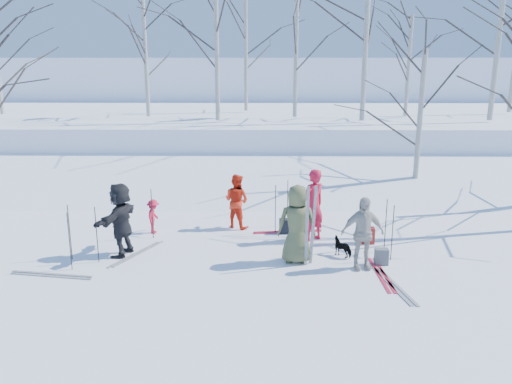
{
  "coord_description": "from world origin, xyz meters",
  "views": [
    {
      "loc": [
        0.16,
        -10.95,
        4.44
      ],
      "look_at": [
        0.0,
        1.5,
        1.3
      ],
      "focal_mm": 35.0,
      "sensor_mm": 36.0,
      "label": 1
    }
  ],
  "objects_px": {
    "skier_olive_center": "(297,224)",
    "skier_red_seated": "(154,216)",
    "skier_cream_east": "(362,233)",
    "skier_red_north": "(313,205)",
    "backpack_dark": "(285,226)",
    "skier_redor_behind": "(237,201)",
    "dog": "(343,247)",
    "backpack_red": "(368,235)",
    "skier_grey_west": "(121,219)",
    "backpack_grey": "(381,257)"
  },
  "relations": [
    {
      "from": "dog",
      "to": "skier_olive_center",
      "type": "bearing_deg",
      "value": -29.34
    },
    {
      "from": "skier_red_seated",
      "to": "skier_grey_west",
      "type": "bearing_deg",
      "value": 168.61
    },
    {
      "from": "skier_grey_west",
      "to": "backpack_grey",
      "type": "height_order",
      "value": "skier_grey_west"
    },
    {
      "from": "skier_redor_behind",
      "to": "backpack_red",
      "type": "bearing_deg",
      "value": -169.41
    },
    {
      "from": "skier_red_seated",
      "to": "skier_grey_west",
      "type": "relative_size",
      "value": 0.53
    },
    {
      "from": "skier_grey_west",
      "to": "backpack_dark",
      "type": "bearing_deg",
      "value": 126.44
    },
    {
      "from": "backpack_dark",
      "to": "skier_red_north",
      "type": "bearing_deg",
      "value": -38.61
    },
    {
      "from": "skier_olive_center",
      "to": "skier_redor_behind",
      "type": "distance_m",
      "value": 2.99
    },
    {
      "from": "skier_olive_center",
      "to": "dog",
      "type": "xyz_separation_m",
      "value": [
        1.14,
        0.37,
        -0.69
      ]
    },
    {
      "from": "skier_red_north",
      "to": "skier_red_seated",
      "type": "relative_size",
      "value": 2.01
    },
    {
      "from": "skier_red_north",
      "to": "skier_grey_west",
      "type": "xyz_separation_m",
      "value": [
        -4.7,
        -1.13,
        -0.06
      ]
    },
    {
      "from": "skier_olive_center",
      "to": "dog",
      "type": "height_order",
      "value": "skier_olive_center"
    },
    {
      "from": "backpack_red",
      "to": "skier_red_north",
      "type": "bearing_deg",
      "value": 170.42
    },
    {
      "from": "skier_red_seated",
      "to": "backpack_red",
      "type": "relative_size",
      "value": 2.25
    },
    {
      "from": "skier_redor_behind",
      "to": "skier_grey_west",
      "type": "bearing_deg",
      "value": 70.28
    },
    {
      "from": "skier_olive_center",
      "to": "skier_red_seated",
      "type": "xyz_separation_m",
      "value": [
        -3.77,
        2.03,
        -0.45
      ]
    },
    {
      "from": "skier_olive_center",
      "to": "skier_redor_behind",
      "type": "bearing_deg",
      "value": -58.13
    },
    {
      "from": "skier_red_seated",
      "to": "skier_redor_behind",
      "type": "bearing_deg",
      "value": -73.63
    },
    {
      "from": "skier_grey_west",
      "to": "skier_redor_behind",
      "type": "bearing_deg",
      "value": 143.14
    },
    {
      "from": "skier_cream_east",
      "to": "backpack_dark",
      "type": "height_order",
      "value": "skier_cream_east"
    },
    {
      "from": "skier_redor_behind",
      "to": "backpack_grey",
      "type": "relative_size",
      "value": 4.05
    },
    {
      "from": "backpack_grey",
      "to": "dog",
      "type": "bearing_deg",
      "value": 147.46
    },
    {
      "from": "skier_cream_east",
      "to": "skier_red_north",
      "type": "bearing_deg",
      "value": 108.56
    },
    {
      "from": "skier_olive_center",
      "to": "skier_red_north",
      "type": "xyz_separation_m",
      "value": [
        0.51,
        1.52,
        0.03
      ]
    },
    {
      "from": "skier_cream_east",
      "to": "dog",
      "type": "bearing_deg",
      "value": 103.84
    },
    {
      "from": "skier_olive_center",
      "to": "skier_red_seated",
      "type": "distance_m",
      "value": 4.3
    },
    {
      "from": "skier_olive_center",
      "to": "backpack_grey",
      "type": "bearing_deg",
      "value": 176.97
    },
    {
      "from": "skier_olive_center",
      "to": "skier_grey_west",
      "type": "bearing_deg",
      "value": -4.21
    },
    {
      "from": "skier_red_north",
      "to": "backpack_red",
      "type": "distance_m",
      "value": 1.61
    },
    {
      "from": "skier_olive_center",
      "to": "dog",
      "type": "distance_m",
      "value": 1.38
    },
    {
      "from": "skier_redor_behind",
      "to": "backpack_dark",
      "type": "distance_m",
      "value": 1.56
    },
    {
      "from": "backpack_dark",
      "to": "skier_cream_east",
      "type": "bearing_deg",
      "value": -56.79
    },
    {
      "from": "skier_red_seated",
      "to": "backpack_dark",
      "type": "relative_size",
      "value": 2.36
    },
    {
      "from": "skier_red_seated",
      "to": "skier_olive_center",
      "type": "bearing_deg",
      "value": -115.42
    },
    {
      "from": "backpack_red",
      "to": "backpack_grey",
      "type": "distance_m",
      "value": 1.42
    },
    {
      "from": "backpack_red",
      "to": "skier_olive_center",
      "type": "bearing_deg",
      "value": -146.37
    },
    {
      "from": "backpack_dark",
      "to": "skier_red_seated",
      "type": "bearing_deg",
      "value": -179.46
    },
    {
      "from": "skier_olive_center",
      "to": "backpack_grey",
      "type": "xyz_separation_m",
      "value": [
        1.95,
        -0.14,
        -0.73
      ]
    },
    {
      "from": "dog",
      "to": "skier_cream_east",
      "type": "bearing_deg",
      "value": 63.76
    },
    {
      "from": "skier_red_seated",
      "to": "backpack_grey",
      "type": "height_order",
      "value": "skier_red_seated"
    },
    {
      "from": "skier_red_north",
      "to": "backpack_grey",
      "type": "relative_size",
      "value": 5.0
    },
    {
      "from": "skier_red_seated",
      "to": "backpack_dark",
      "type": "xyz_separation_m",
      "value": [
        3.6,
        0.03,
        -0.27
      ]
    },
    {
      "from": "skier_redor_behind",
      "to": "dog",
      "type": "relative_size",
      "value": 2.79
    },
    {
      "from": "skier_red_north",
      "to": "backpack_dark",
      "type": "xyz_separation_m",
      "value": [
        -0.68,
        0.54,
        -0.75
      ]
    },
    {
      "from": "skier_grey_west",
      "to": "backpack_red",
      "type": "distance_m",
      "value": 6.21
    },
    {
      "from": "skier_red_seated",
      "to": "backpack_red",
      "type": "bearing_deg",
      "value": -94.6
    },
    {
      "from": "dog",
      "to": "backpack_red",
      "type": "distance_m",
      "value": 1.2
    },
    {
      "from": "skier_cream_east",
      "to": "backpack_red",
      "type": "bearing_deg",
      "value": 66.16
    },
    {
      "from": "skier_olive_center",
      "to": "backpack_red",
      "type": "distance_m",
      "value": 2.42
    },
    {
      "from": "skier_redor_behind",
      "to": "skier_red_seated",
      "type": "height_order",
      "value": "skier_redor_behind"
    }
  ]
}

